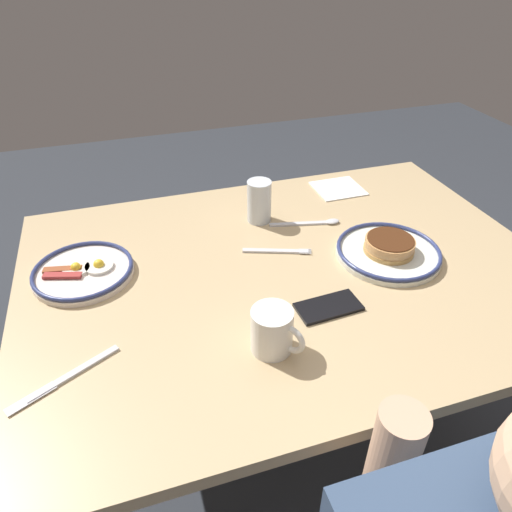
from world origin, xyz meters
The scene contains 11 objects.
ground_plane centered at (0.00, 0.00, 0.00)m, with size 6.00×6.00×0.00m, color #2F333A.
dining_table centered at (0.00, 0.00, 0.63)m, with size 1.31×0.94×0.73m.
plate_near_main centered at (-0.26, 0.03, 0.75)m, with size 0.27×0.27×0.05m.
plate_center_pancakes centered at (0.49, -0.12, 0.74)m, with size 0.24×0.24×0.04m.
coffee_mug centered at (0.13, 0.24, 0.78)m, with size 0.09×0.11×0.10m.
drinking_glass centered at (0.00, -0.24, 0.79)m, with size 0.07×0.07×0.12m.
cell_phone centered at (-0.03, 0.17, 0.74)m, with size 0.14×0.07×0.01m, color black.
paper_napkin centered at (-0.30, -0.35, 0.73)m, with size 0.15×0.14×0.00m, color white.
fork_near centered at (0.01, -0.07, 0.73)m, with size 0.17×0.08×0.01m.
butter_knife centered at (0.53, 0.20, 0.73)m, with size 0.20×0.12×0.01m.
tea_spoon centered at (-0.14, -0.17, 0.74)m, with size 0.20×0.06×0.01m.
Camera 1 is at (0.36, 0.86, 1.42)m, focal length 32.56 mm.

